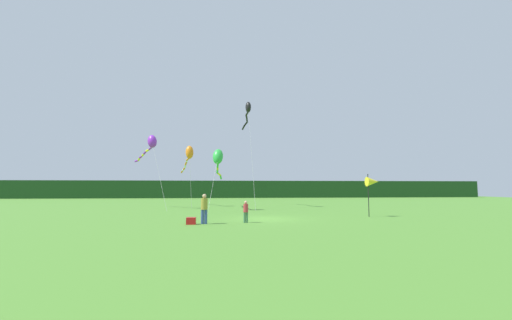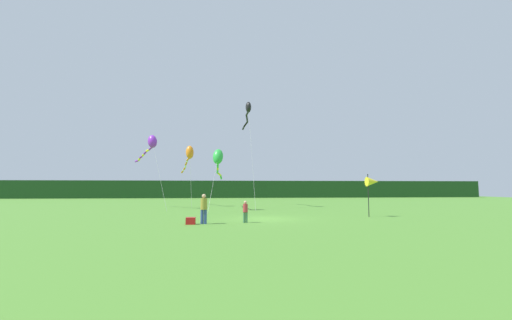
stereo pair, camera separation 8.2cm
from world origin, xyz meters
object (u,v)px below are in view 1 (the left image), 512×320
(person_adult, at_px, (204,207))
(cooler_box, at_px, (191,221))
(kite_black, at_px, (248,111))
(kite_green, at_px, (218,159))
(person_child, at_px, (246,210))
(kite_purple, at_px, (151,143))
(kite_orange, at_px, (189,155))
(banner_flag_pole, at_px, (372,182))

(person_adult, height_order, cooler_box, person_adult)
(kite_black, height_order, kite_green, kite_black)
(person_child, xyz_separation_m, kite_purple, (-8.80, 13.79, 5.93))
(kite_purple, bearing_deg, kite_black, 7.39)
(kite_green, bearing_deg, cooler_box, -96.49)
(person_child, bearing_deg, cooler_box, -170.50)
(cooler_box, bearing_deg, kite_black, 73.93)
(kite_orange, xyz_separation_m, kite_green, (3.46, -6.22, -1.04))
(banner_flag_pole, height_order, kite_purple, kite_purple)
(cooler_box, bearing_deg, kite_purple, 111.27)
(person_adult, xyz_separation_m, kite_orange, (-2.86, 17.87, 4.91))
(cooler_box, bearing_deg, banner_flag_pole, 15.47)
(cooler_box, relative_size, banner_flag_pole, 0.17)
(kite_green, bearing_deg, kite_purple, 159.74)
(person_child, height_order, kite_orange, kite_orange)
(kite_orange, bearing_deg, person_child, -72.98)
(person_adult, distance_m, cooler_box, 1.08)
(banner_flag_pole, height_order, kite_orange, kite_orange)
(kite_orange, bearing_deg, kite_purple, -133.27)
(person_adult, distance_m, person_child, 2.53)
(person_adult, xyz_separation_m, kite_black, (3.77, 15.51, 9.69))
(person_adult, bearing_deg, banner_flag_pole, 15.81)
(person_child, relative_size, banner_flag_pole, 0.42)
(kite_black, xyz_separation_m, kite_orange, (-6.63, 2.36, -4.79))
(person_adult, distance_m, kite_purple, 16.55)
(kite_purple, bearing_deg, person_adult, -66.03)
(kite_black, bearing_deg, person_child, -94.85)
(cooler_box, distance_m, kite_purple, 16.68)
(person_child, relative_size, kite_black, 0.11)
(person_adult, height_order, kite_orange, kite_orange)
(kite_black, bearing_deg, person_adult, -103.66)
(cooler_box, height_order, kite_black, kite_black)
(banner_flag_pole, distance_m, kite_black, 16.78)
(person_adult, relative_size, banner_flag_pole, 0.56)
(banner_flag_pole, xyz_separation_m, kite_orange, (-14.97, 14.44, 3.34))
(banner_flag_pole, relative_size, kite_orange, 0.42)
(person_child, distance_m, kite_purple, 17.40)
(kite_green, bearing_deg, person_adult, -92.96)
(cooler_box, relative_size, kite_green, 0.05)
(kite_purple, distance_m, kite_orange, 5.10)
(cooler_box, height_order, kite_orange, kite_orange)
(banner_flag_pole, xyz_separation_m, kite_green, (-11.51, 8.22, 2.31))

